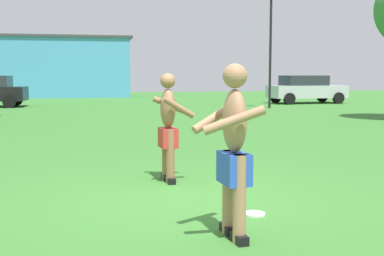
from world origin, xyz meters
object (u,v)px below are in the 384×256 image
player_near (168,125)px  car_silver_near_post (306,89)px  player_in_blue (234,147)px  lamp_post (271,38)px  frisbee (254,214)px

player_near → car_silver_near_post: (10.89, 19.03, -0.05)m
player_near → car_silver_near_post: player_near is taller
player_in_blue → player_near: bearing=94.5°
car_silver_near_post → lamp_post: lamp_post is taller
player_in_blue → frisbee: (0.48, 0.74, -0.92)m
player_near → car_silver_near_post: bearing=60.2°
frisbee → lamp_post: (6.73, 17.57, 3.35)m
player_near → player_in_blue: size_ratio=0.95×
player_in_blue → car_silver_near_post: bearing=63.9°
player_near → car_silver_near_post: size_ratio=0.38×
player_near → lamp_post: bearing=64.5°
car_silver_near_post → lamp_post: bearing=-134.9°
lamp_post → frisbee: bearing=-110.9°
player_in_blue → car_silver_near_post: player_in_blue is taller
player_in_blue → car_silver_near_post: size_ratio=0.40×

